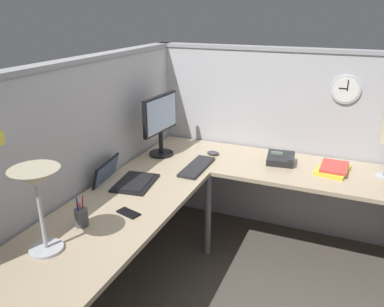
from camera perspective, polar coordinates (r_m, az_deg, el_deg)
The scene contains 14 objects.
ground_plane at distance 3.10m, azimuth 4.05°, elevation -16.63°, with size 6.80×6.80×0.00m, color #4C443D.
cubicle_wall_back at distance 2.78m, azimuth -15.32°, elevation -2.98°, with size 2.57×0.12×1.58m.
cubicle_wall_right at distance 3.43m, azimuth 13.36°, elevation 1.72°, with size 0.12×2.37×1.58m.
desk at distance 2.62m, azimuth 4.34°, elevation -7.67°, with size 2.35×2.15×0.73m.
monitor at distance 3.13m, azimuth -4.65°, elevation 4.84°, with size 0.46×0.20×0.50m.
laptop at distance 2.75m, azimuth -10.20°, elevation -3.74°, with size 0.39×0.42×0.22m.
keyboard at distance 2.94m, azimuth 0.73°, elevation -1.97°, with size 0.43×0.14×0.02m, color #232326.
computer_mouse at distance 3.21m, azimuth 3.11°, elevation 0.08°, with size 0.06×0.10×0.03m, color #38383D.
desk_lamp_dome at distance 1.97m, azimuth -21.95°, elevation -4.30°, with size 0.24×0.24×0.44m.
pen_cup at distance 2.27m, azimuth -15.98°, elevation -8.99°, with size 0.08×0.08×0.18m.
cell_phone at distance 2.35m, azimuth -9.33°, elevation -8.64°, with size 0.07×0.14×0.01m, color black.
office_phone at distance 3.10m, azimuth 13.02°, elevation -0.82°, with size 0.21×0.22×0.11m.
book_stack at distance 3.07m, azimuth 20.08°, elevation -2.12°, with size 0.31×0.25×0.04m.
wall_clock at distance 3.21m, azimuth 21.72°, elevation 8.74°, with size 0.04×0.22×0.22m.
Camera 1 is at (-2.34, -0.76, 1.88)m, focal length 36.21 mm.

